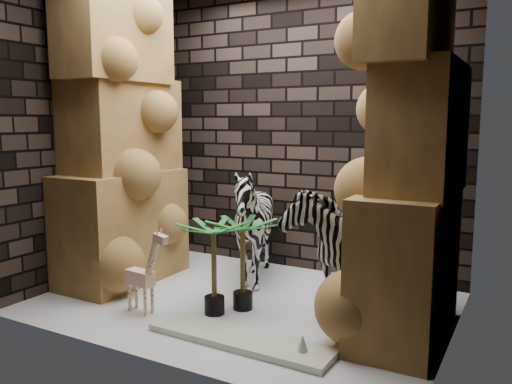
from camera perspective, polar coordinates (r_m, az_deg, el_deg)
The scene contains 13 objects.
floor at distance 4.66m, azimuth -1.54°, elevation -12.24°, with size 3.50×3.50×0.00m, color silver.
wall_back at distance 5.49m, azimuth 5.08°, elevation 6.79°, with size 3.50×3.50×0.00m, color black.
wall_front at distance 3.36m, azimuth -12.57°, elevation 5.90°, with size 3.50×3.50×0.00m, color black.
wall_left at distance 5.48m, azimuth -17.70°, elevation 6.45°, with size 3.00×3.00×0.00m, color black.
wall_right at distance 3.80m, azimuth 21.89°, elevation 5.73°, with size 3.00×3.00×0.00m, color black.
rock_pillar_left at distance 5.23m, azimuth -15.04°, elevation 6.49°, with size 0.68×1.30×3.00m, color #B88143, non-canonical shape.
rock_pillar_right at distance 3.85m, azimuth 17.00°, elevation 5.98°, with size 0.58×1.25×3.00m, color #B88143, non-canonical shape.
zebra_right at distance 4.49m, azimuth 8.73°, elevation -4.47°, with size 0.59×1.10×1.30m, color white.
zebra_left at distance 5.02m, azimuth -0.35°, elevation -4.45°, with size 0.94×1.17×1.06m, color white.
giraffe_toy at distance 4.43m, azimuth -12.85°, elevation -8.27°, with size 0.40×0.13×0.77m, color #FDD9B2, non-canonical shape.
palm_front at distance 4.40m, azimuth -1.50°, elevation -8.04°, with size 0.36×0.36×0.80m, color #1F5425, non-canonical shape.
palm_back at distance 4.30m, azimuth -4.71°, elevation -8.43°, with size 0.36×0.36×0.80m, color #1F5425, non-canonical shape.
surfboard at distance 3.89m, azimuth -1.82°, elevation -16.07°, with size 1.44×0.35×0.05m, color beige.
Camera 1 is at (2.22, -3.77, 1.61)m, focal length 35.82 mm.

